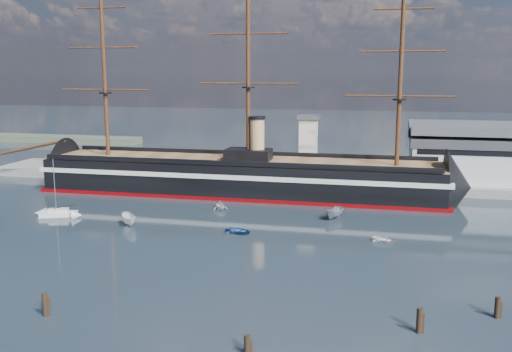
# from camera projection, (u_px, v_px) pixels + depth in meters

# --- Properties ---
(ground) EXTENTS (600.00, 600.00, 0.00)m
(ground) POSITION_uv_depth(u_px,v_px,m) (267.00, 219.00, 106.89)
(ground) COLOR #192731
(ground) RESTS_ON ground
(quay) EXTENTS (180.00, 18.00, 2.00)m
(quay) POSITION_uv_depth(u_px,v_px,m) (338.00, 184.00, 139.15)
(quay) COLOR slate
(quay) RESTS_ON ground
(quay_tower) EXTENTS (5.00, 5.00, 15.00)m
(quay_tower) POSITION_uv_depth(u_px,v_px,m) (308.00, 145.00, 136.05)
(quay_tower) COLOR silver
(quay_tower) RESTS_ON ground
(warship) EXTENTS (112.91, 16.57, 53.94)m
(warship) POSITION_uv_depth(u_px,v_px,m) (232.00, 176.00, 128.03)
(warship) COLOR black
(warship) RESTS_ON ground
(sailboat) EXTENTS (7.21, 4.45, 11.12)m
(sailboat) POSITION_uv_depth(u_px,v_px,m) (59.00, 213.00, 108.26)
(sailboat) COLOR silver
(sailboat) RESTS_ON ground
(motorboat_a) EXTENTS (6.76, 5.97, 2.66)m
(motorboat_a) POSITION_uv_depth(u_px,v_px,m) (129.00, 226.00, 102.04)
(motorboat_a) COLOR white
(motorboat_a) RESTS_ON ground
(motorboat_b) EXTENTS (2.09, 3.18, 1.38)m
(motorboat_b) POSITION_uv_depth(u_px,v_px,m) (239.00, 233.00, 97.19)
(motorboat_b) COLOR #294E86
(motorboat_b) RESTS_ON ground
(motorboat_c) EXTENTS (6.76, 4.54, 2.54)m
(motorboat_c) POSITION_uv_depth(u_px,v_px,m) (335.00, 219.00, 106.81)
(motorboat_c) COLOR gray
(motorboat_c) RESTS_ON ground
(motorboat_d) EXTENTS (5.92, 5.49, 2.07)m
(motorboat_d) POSITION_uv_depth(u_px,v_px,m) (220.00, 210.00, 113.59)
(motorboat_d) COLOR silver
(motorboat_d) RESTS_ON ground
(motorboat_e) EXTENTS (2.18, 2.75, 1.20)m
(motorboat_e) POSITION_uv_depth(u_px,v_px,m) (384.00, 242.00, 92.13)
(motorboat_e) COLOR silver
(motorboat_e) RESTS_ON ground
(piling_near_left) EXTENTS (0.64, 0.64, 3.41)m
(piling_near_left) POSITION_uv_depth(u_px,v_px,m) (46.00, 316.00, 64.57)
(piling_near_left) COLOR black
(piling_near_left) RESTS_ON ground
(piling_near_right) EXTENTS (0.64, 0.64, 3.46)m
(piling_near_right) POSITION_uv_depth(u_px,v_px,m) (419.00, 333.00, 60.41)
(piling_near_right) COLOR black
(piling_near_right) RESTS_ON ground
(piling_far_right) EXTENTS (0.64, 0.64, 3.21)m
(piling_far_right) POSITION_uv_depth(u_px,v_px,m) (497.00, 318.00, 64.05)
(piling_far_right) COLOR black
(piling_far_right) RESTS_ON ground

